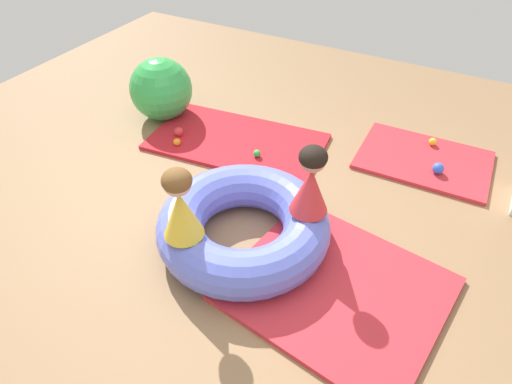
{
  "coord_description": "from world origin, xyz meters",
  "views": [
    {
      "loc": [
        1.25,
        -2.03,
        2.58
      ],
      "look_at": [
        0.01,
        0.27,
        0.37
      ],
      "focal_mm": 31.5,
      "sensor_mm": 36.0,
      "label": 1
    }
  ],
  "objects": [
    {
      "name": "play_ball_blue",
      "position": [
        1.16,
        1.65,
        0.09
      ],
      "size": [
        0.1,
        0.1,
        0.1
      ],
      "primitive_type": "sphere",
      "color": "blue",
      "rests_on": "gym_mat_front"
    },
    {
      "name": "child_in_red",
      "position": [
        0.43,
        0.29,
        0.63
      ],
      "size": [
        0.37,
        0.37,
        0.55
      ],
      "rotation": [
        0.0,
        0.0,
        0.43
      ],
      "color": "red",
      "rests_on": "inflatable_cushion"
    },
    {
      "name": "gym_mat_front",
      "position": [
        1.01,
        1.83,
        0.02
      ],
      "size": [
        1.23,
        0.88,
        0.04
      ],
      "primitive_type": "cube",
      "rotation": [
        0.0,
        0.0,
        0.02
      ],
      "color": "red",
      "rests_on": "ground"
    },
    {
      "name": "gym_mat_center_rear",
      "position": [
        0.81,
        -0.02,
        0.02
      ],
      "size": [
        1.58,
        1.45,
        0.04
      ],
      "primitive_type": "cube",
      "rotation": [
        0.0,
        0.0,
        -0.15
      ],
      "color": "red",
      "rests_on": "ground"
    },
    {
      "name": "ground_plane",
      "position": [
        0.0,
        0.0,
        0.0
      ],
      "size": [
        8.0,
        8.0,
        0.0
      ],
      "primitive_type": "plane",
      "color": "#93704C"
    },
    {
      "name": "play_ball_orange",
      "position": [
        -1.22,
        0.88,
        0.08
      ],
      "size": [
        0.07,
        0.07,
        0.07
      ],
      "primitive_type": "sphere",
      "color": "orange",
      "rests_on": "gym_mat_near_right"
    },
    {
      "name": "play_ball_green",
      "position": [
        -0.42,
        1.09,
        0.08
      ],
      "size": [
        0.07,
        0.07,
        0.07
      ],
      "primitive_type": "sphere",
      "color": "green",
      "rests_on": "gym_mat_near_right"
    },
    {
      "name": "gym_mat_near_right",
      "position": [
        -0.74,
        1.24,
        0.02
      ],
      "size": [
        1.82,
        1.13,
        0.04
      ],
      "primitive_type": "cube",
      "rotation": [
        0.0,
        0.0,
        0.11
      ],
      "color": "red",
      "rests_on": "ground"
    },
    {
      "name": "inflatable_cushion",
      "position": [
        0.01,
        0.07,
        0.18
      ],
      "size": [
        1.32,
        1.32,
        0.36
      ],
      "primitive_type": "torus",
      "color": "#6070E5",
      "rests_on": "ground"
    },
    {
      "name": "play_ball_red",
      "position": [
        -1.3,
        1.03,
        0.09
      ],
      "size": [
        0.09,
        0.09,
        0.09
      ],
      "primitive_type": "sphere",
      "color": "red",
      "rests_on": "gym_mat_near_right"
    },
    {
      "name": "child_in_yellow",
      "position": [
        -0.22,
        -0.34,
        0.62
      ],
      "size": [
        0.38,
        0.38,
        0.55
      ],
      "rotation": [
        0.0,
        0.0,
        2.68
      ],
      "color": "yellow",
      "rests_on": "inflatable_cushion"
    },
    {
      "name": "play_ball_yellow",
      "position": [
        1.03,
        2.09,
        0.08
      ],
      "size": [
        0.08,
        0.08,
        0.08
      ],
      "primitive_type": "sphere",
      "color": "yellow",
      "rests_on": "gym_mat_front"
    },
    {
      "name": "exercise_ball_large",
      "position": [
        -1.71,
        1.32,
        0.33
      ],
      "size": [
        0.66,
        0.66,
        0.66
      ],
      "primitive_type": "sphere",
      "color": "green",
      "rests_on": "ground"
    }
  ]
}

